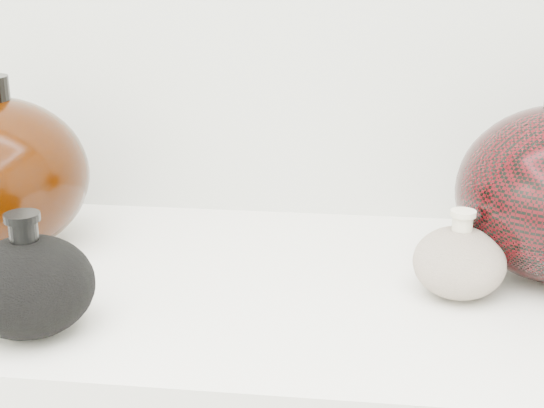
# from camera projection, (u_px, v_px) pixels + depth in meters

# --- Properties ---
(black_gourd_vase) EXTENTS (0.17, 0.17, 0.13)m
(black_gourd_vase) POSITION_uv_depth(u_px,v_px,m) (29.00, 285.00, 0.77)
(black_gourd_vase) COLOR black
(black_gourd_vase) RESTS_ON display_counter
(cream_gourd_vase) EXTENTS (0.11, 0.11, 0.10)m
(cream_gourd_vase) POSITION_uv_depth(u_px,v_px,m) (459.00, 262.00, 0.86)
(cream_gourd_vase) COLOR beige
(cream_gourd_vase) RESTS_ON display_counter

